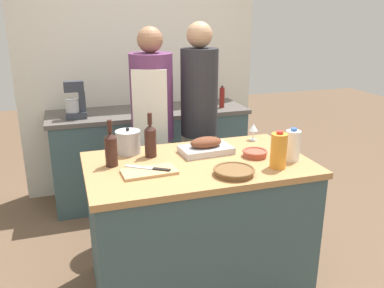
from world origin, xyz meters
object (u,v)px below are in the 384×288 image
(stand_mixer, at_px, (75,103))
(knife_chef, at_px, (149,168))
(wine_bottle_dark, at_px, (111,148))
(wine_glass_right, at_px, (280,140))
(roasting_pan, at_px, (206,147))
(person_cook_aproned, at_px, (153,124))
(wine_bottle_green, at_px, (150,140))
(wicker_basket, at_px, (234,171))
(juice_jug, at_px, (279,151))
(cutting_board, at_px, (149,172))
(stock_pot, at_px, (128,142))
(wine_glass_left, at_px, (254,128))
(condiment_bottle_tall, at_px, (222,97))
(milk_jug, at_px, (293,145))
(person_cook_guest, at_px, (199,118))
(condiment_bottle_short, at_px, (157,101))
(mixing_bowl, at_px, (255,153))

(stand_mixer, bearing_deg, knife_chef, -76.54)
(wine_bottle_dark, distance_m, wine_glass_right, 1.10)
(roasting_pan, bearing_deg, person_cook_aproned, 106.81)
(wine_bottle_green, xyz_separation_m, wine_glass_right, (0.83, -0.21, -0.02))
(wicker_basket, bearing_deg, wine_bottle_dark, 151.13)
(juice_jug, xyz_separation_m, person_cook_aproned, (-0.54, 1.08, -0.07))
(cutting_board, xyz_separation_m, wine_bottle_green, (0.07, 0.28, 0.11))
(person_cook_aproned, bearing_deg, stock_pot, -100.07)
(wine_glass_left, bearing_deg, wicker_basket, -124.96)
(stand_mixer, height_order, condiment_bottle_tall, stand_mixer)
(milk_jug, xyz_separation_m, person_cook_aproned, (-0.69, 0.99, -0.06))
(wine_glass_left, distance_m, wine_glass_right, 0.33)
(wicker_basket, height_order, wine_bottle_dark, wine_bottle_dark)
(wine_bottle_green, distance_m, person_cook_guest, 0.81)
(juice_jug, xyz_separation_m, condiment_bottle_tall, (0.29, 1.64, -0.02))
(wine_bottle_dark, height_order, wine_glass_right, wine_bottle_dark)
(juice_jug, relative_size, stand_mixer, 0.70)
(roasting_pan, height_order, knife_chef, roasting_pan)
(wicker_basket, distance_m, milk_jug, 0.47)
(condiment_bottle_short, bearing_deg, stock_pot, -111.07)
(stand_mixer, bearing_deg, wine_glass_left, -42.13)
(person_cook_guest, bearing_deg, stand_mixer, 135.06)
(wine_bottle_dark, relative_size, stand_mixer, 0.88)
(stock_pot, height_order, person_cook_aproned, person_cook_aproned)
(stock_pot, distance_m, person_cook_guest, 0.83)
(wicker_basket, bearing_deg, person_cook_guest, 82.33)
(roasting_pan, height_order, juice_jug, juice_jug)
(wine_glass_left, relative_size, condiment_bottle_tall, 0.57)
(condiment_bottle_short, bearing_deg, knife_chef, -104.62)
(wine_glass_left, bearing_deg, cutting_board, -155.25)
(mixing_bowl, bearing_deg, stock_pot, 157.39)
(juice_jug, xyz_separation_m, milk_jug, (0.15, 0.09, -0.01))
(stock_pot, bearing_deg, cutting_board, -81.82)
(condiment_bottle_short, bearing_deg, cutting_board, -104.64)
(mixing_bowl, bearing_deg, condiment_bottle_short, 99.97)
(roasting_pan, distance_m, knife_chef, 0.48)
(juice_jug, distance_m, milk_jug, 0.17)
(mixing_bowl, height_order, person_cook_guest, person_cook_guest)
(condiment_bottle_tall, bearing_deg, wine_bottle_dark, -133.89)
(cutting_board, xyz_separation_m, stock_pot, (-0.06, 0.39, 0.07))
(stock_pot, height_order, mixing_bowl, stock_pot)
(stock_pot, xyz_separation_m, juice_jug, (0.82, -0.54, 0.03))
(roasting_pan, relative_size, wicker_basket, 1.45)
(cutting_board, distance_m, wine_bottle_green, 0.31)
(wine_bottle_green, height_order, wine_bottle_dark, wine_bottle_green)
(cutting_board, relative_size, stand_mixer, 0.99)
(condiment_bottle_tall, distance_m, person_cook_aproned, 1.00)
(stock_pot, relative_size, condiment_bottle_short, 1.21)
(wicker_basket, relative_size, stand_mixer, 0.73)
(stand_mixer, xyz_separation_m, condiment_bottle_tall, (1.40, -0.01, -0.04))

